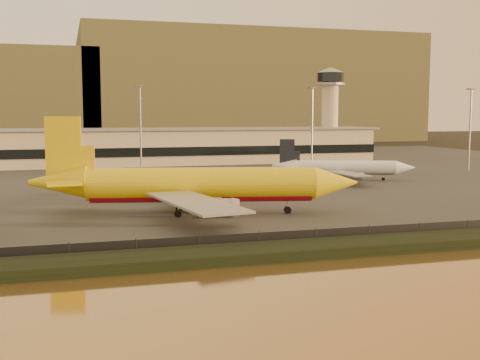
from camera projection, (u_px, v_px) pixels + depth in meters
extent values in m
plane|color=black|center=(270.00, 230.00, 92.87)|extent=(900.00, 900.00, 0.00)
cube|color=black|center=(314.00, 249.00, 76.57)|extent=(320.00, 7.00, 1.40)
cube|color=#2D2D2D|center=(168.00, 172.00, 183.52)|extent=(320.00, 220.00, 0.20)
cube|color=black|center=(302.00, 238.00, 80.32)|extent=(300.00, 0.05, 2.20)
cube|color=#C8AD8B|center=(154.00, 147.00, 211.48)|extent=(160.00, 22.00, 12.00)
cube|color=black|center=(159.00, 152.00, 200.90)|extent=(160.00, 0.60, 3.00)
cube|color=gray|center=(154.00, 129.00, 210.79)|extent=(164.00, 24.00, 0.60)
cylinder|color=#C8AD8B|center=(330.00, 121.00, 235.67)|extent=(6.40, 6.40, 30.00)
cylinder|color=black|center=(330.00, 77.00, 233.84)|extent=(10.40, 10.40, 3.50)
cone|color=gray|center=(330.00, 70.00, 233.54)|extent=(11.20, 11.20, 2.00)
cylinder|color=gray|center=(330.00, 84.00, 234.12)|extent=(11.20, 11.20, 0.80)
cylinder|color=slate|center=(141.00, 133.00, 165.04)|extent=(0.50, 0.50, 25.00)
cube|color=slate|center=(140.00, 86.00, 163.65)|extent=(2.20, 2.20, 0.40)
cylinder|color=slate|center=(312.00, 131.00, 177.03)|extent=(0.50, 0.50, 25.00)
cube|color=slate|center=(313.00, 88.00, 175.64)|extent=(2.20, 2.20, 0.40)
cylinder|color=slate|center=(470.00, 131.00, 185.20)|extent=(0.50, 0.50, 25.00)
cube|color=slate|center=(472.00, 89.00, 183.81)|extent=(2.20, 2.20, 0.40)
cube|color=brown|center=(235.00, 90.00, 438.52)|extent=(220.00, 160.00, 70.00)
cylinder|color=yellow|center=(202.00, 184.00, 105.45)|extent=(40.09, 14.17, 5.75)
cylinder|color=#AF0A1B|center=(202.00, 189.00, 105.56)|extent=(38.74, 12.70, 4.48)
cone|color=yellow|center=(335.00, 183.00, 107.02)|extent=(8.79, 7.28, 5.75)
cone|color=yellow|center=(58.00, 182.00, 103.76)|extent=(10.95, 7.75, 5.75)
cube|color=yellow|center=(63.00, 146.00, 103.14)|extent=(6.03, 1.76, 10.06)
cube|color=yellow|center=(78.00, 176.00, 109.56)|extent=(7.53, 7.51, 0.34)
cube|color=yellow|center=(63.00, 184.00, 98.16)|extent=(6.03, 5.97, 0.34)
cube|color=gray|center=(196.00, 180.00, 120.67)|extent=(20.44, 24.88, 0.34)
cylinder|color=gray|center=(210.00, 190.00, 117.33)|extent=(7.15, 4.51, 3.16)
cube|color=gray|center=(195.00, 202.00, 90.31)|extent=(11.77, 25.80, 0.34)
cylinder|color=gray|center=(213.00, 208.00, 94.36)|extent=(7.15, 4.51, 3.16)
cylinder|color=black|center=(288.00, 210.00, 106.99)|extent=(1.45, 1.25, 1.26)
cylinder|color=slate|center=(288.00, 206.00, 106.91)|extent=(0.22, 0.22, 2.59)
cylinder|color=black|center=(178.00, 213.00, 103.14)|extent=(1.45, 1.25, 1.26)
cylinder|color=slate|center=(178.00, 210.00, 103.07)|extent=(0.22, 0.22, 2.59)
cylinder|color=black|center=(179.00, 209.00, 108.27)|extent=(1.45, 1.25, 1.26)
cylinder|color=slate|center=(179.00, 205.00, 108.20)|extent=(0.22, 0.22, 2.59)
cylinder|color=white|center=(346.00, 167.00, 160.52)|extent=(25.85, 12.42, 3.64)
cylinder|color=gray|center=(346.00, 170.00, 160.59)|extent=(24.89, 11.42, 2.84)
cone|color=white|center=(405.00, 168.00, 159.47)|extent=(6.03, 5.17, 3.64)
cone|color=white|center=(284.00, 166.00, 161.58)|extent=(7.40, 5.67, 3.64)
cube|color=black|center=(287.00, 151.00, 161.09)|extent=(3.86, 1.65, 6.37)
cube|color=white|center=(289.00, 164.00, 165.06)|extent=(5.00, 4.97, 0.22)
cube|color=white|center=(290.00, 166.00, 157.85)|extent=(3.76, 3.59, 0.22)
cube|color=gray|center=(339.00, 166.00, 170.56)|extent=(14.76, 15.56, 0.22)
cylinder|color=gray|center=(347.00, 171.00, 168.11)|extent=(4.79, 3.38, 2.00)
cube|color=gray|center=(347.00, 173.00, 150.71)|extent=(5.64, 16.53, 0.22)
cylinder|color=gray|center=(353.00, 176.00, 153.13)|extent=(4.79, 3.38, 2.00)
cylinder|color=black|center=(383.00, 179.00, 160.18)|extent=(0.97, 0.87, 0.80)
cylinder|color=slate|center=(383.00, 177.00, 160.14)|extent=(0.19, 0.19, 1.64)
cylinder|color=black|center=(336.00, 179.00, 159.41)|extent=(0.97, 0.87, 0.80)
cylinder|color=slate|center=(336.00, 178.00, 159.36)|extent=(0.19, 0.19, 1.64)
cylinder|color=black|center=(335.00, 178.00, 162.66)|extent=(0.97, 0.87, 0.80)
cylinder|color=slate|center=(335.00, 176.00, 162.61)|extent=(0.19, 0.19, 1.64)
cube|color=yellow|center=(256.00, 195.00, 124.09)|extent=(4.78, 3.37, 1.97)
cube|color=white|center=(100.00, 195.00, 123.31)|extent=(4.55, 2.34, 1.98)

